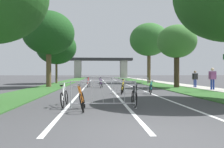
{
  "coord_description": "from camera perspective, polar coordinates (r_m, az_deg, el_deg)",
  "views": [
    {
      "loc": [
        -1.2,
        -4.47,
        1.34
      ],
      "look_at": [
        0.43,
        18.52,
        1.27
      ],
      "focal_mm": 34.37,
      "sensor_mm": 36.0,
      "label": 1
    }
  ],
  "objects": [
    {
      "name": "crowd_barrier_second",
      "position": [
        14.53,
        4.83,
        -3.05
      ],
      "size": [
        2.57,
        0.55,
        1.05
      ],
      "rotation": [
        0.0,
        0.0,
        0.04
      ],
      "color": "#ADADB2",
      "rests_on": "ground"
    },
    {
      "name": "pedestrian_waiting",
      "position": [
        18.34,
        25.16,
        -0.66
      ],
      "size": [
        0.64,
        0.35,
        1.77
      ],
      "rotation": [
        0.0,
        0.0,
        3.26
      ],
      "color": "navy",
      "rests_on": "ground"
    },
    {
      "name": "lane_stripe_left_lane",
      "position": [
        25.28,
        -6.71,
        -2.86
      ],
      "size": [
        0.14,
        41.5,
        0.01
      ],
      "primitive_type": "cube",
      "color": "silver",
      "rests_on": "ground"
    },
    {
      "name": "tree_right_oak_near",
      "position": [
        30.68,
        9.79,
        8.95
      ],
      "size": [
        5.36,
        5.36,
        8.33
      ],
      "color": "brown",
      "rests_on": "ground"
    },
    {
      "name": "tree_left_cypress_far",
      "position": [
        21.93,
        -16.49,
        10.36
      ],
      "size": [
        4.94,
        4.94,
        7.35
      ],
      "color": "brown",
      "rests_on": "ground"
    },
    {
      "name": "lane_stripe_right_lane",
      "position": [
        25.5,
        4.02,
        -2.84
      ],
      "size": [
        0.14,
        41.5,
        0.01
      ],
      "primitive_type": "cube",
      "color": "silver",
      "rests_on": "ground"
    },
    {
      "name": "sidewalk_path_right",
      "position": [
        35.14,
        11.6,
        -1.96
      ],
      "size": [
        2.05,
        71.74,
        0.08
      ],
      "primitive_type": "cube",
      "color": "#ADA89E",
      "rests_on": "ground"
    },
    {
      "name": "ground_plane",
      "position": [
        4.81,
        11.01,
        -16.0
      ],
      "size": [
        300.0,
        300.0,
        0.0
      ],
      "primitive_type": "plane",
      "color": "#3D3D3F"
    },
    {
      "name": "bicycle_yellow_2",
      "position": [
        14.0,
        2.84,
        -3.82
      ],
      "size": [
        0.63,
        1.63,
        0.99
      ],
      "rotation": [
        0.0,
        0.0,
        -0.21
      ],
      "color": "black",
      "rests_on": "ground"
    },
    {
      "name": "bicycle_teal_1",
      "position": [
        14.22,
        10.24,
        -3.78
      ],
      "size": [
        0.64,
        1.68,
        0.89
      ],
      "rotation": [
        0.0,
        0.0,
        -0.16
      ],
      "color": "black",
      "rests_on": "ground"
    },
    {
      "name": "overpass_bridge",
      "position": [
        63.82,
        -2.97,
        2.51
      ],
      "size": [
        18.77,
        3.04,
        5.91
      ],
      "color": "#2D2D30",
      "rests_on": "ground"
    },
    {
      "name": "grass_verge_left",
      "position": [
        34.15,
        -11.76,
        -2.04
      ],
      "size": [
        2.93,
        71.74,
        0.05
      ],
      "primitive_type": "cube",
      "color": "#2D5B26",
      "rests_on": "ground"
    },
    {
      "name": "bicycle_orange_0",
      "position": [
        7.96,
        -7.94,
        -6.85
      ],
      "size": [
        0.52,
        1.69,
        0.99
      ],
      "rotation": [
        0.0,
        0.0,
        3.16
      ],
      "color": "black",
      "rests_on": "ground"
    },
    {
      "name": "lane_stripe_center",
      "position": [
        25.28,
        -1.32,
        -2.86
      ],
      "size": [
        0.14,
        41.5,
        0.01
      ],
      "primitive_type": "cube",
      "color": "silver",
      "rests_on": "ground"
    },
    {
      "name": "bicycle_white_6",
      "position": [
        9.0,
        -12.57,
        -6.12
      ],
      "size": [
        0.5,
        1.65,
        0.97
      ],
      "rotation": [
        0.0,
        0.0,
        -0.01
      ],
      "color": "black",
      "rests_on": "ground"
    },
    {
      "name": "pedestrian_in_red_jacket",
      "position": [
        21.01,
        21.22,
        -0.87
      ],
      "size": [
        0.57,
        0.33,
        1.58
      ],
      "rotation": [
        0.0,
        0.0,
        0.18
      ],
      "color": "navy",
      "rests_on": "ground"
    },
    {
      "name": "crowd_barrier_third",
      "position": [
        20.43,
        -3.69,
        -2.12
      ],
      "size": [
        2.55,
        0.44,
        1.05
      ],
      "rotation": [
        0.0,
        0.0,
        -0.0
      ],
      "color": "#ADADB2",
      "rests_on": "ground"
    },
    {
      "name": "bicycle_purple_5",
      "position": [
        19.91,
        -2.88,
        -2.58
      ],
      "size": [
        0.62,
        1.69,
        0.98
      ],
      "rotation": [
        0.0,
        0.0,
        2.95
      ],
      "color": "black",
      "rests_on": "ground"
    },
    {
      "name": "bicycle_red_4",
      "position": [
        20.84,
        -6.28,
        -2.46
      ],
      "size": [
        0.54,
        1.69,
        1.02
      ],
      "rotation": [
        0.0,
        0.0,
        -0.13
      ],
      "color": "black",
      "rests_on": "ground"
    },
    {
      "name": "tree_left_oak_mid",
      "position": [
        29.19,
        -14.57,
        6.83
      ],
      "size": [
        5.19,
        5.19,
        6.95
      ],
      "color": "brown",
      "rests_on": "ground"
    },
    {
      "name": "tree_right_pine_near",
      "position": [
        20.94,
        16.82,
        8.17
      ],
      "size": [
        3.6,
        3.6,
        5.84
      ],
      "color": "#3D2D1E",
      "rests_on": "ground"
    },
    {
      "name": "bicycle_black_3",
      "position": [
        8.87,
        5.91,
        -6.21
      ],
      "size": [
        0.56,
        1.63,
        0.95
      ],
      "rotation": [
        0.0,
        0.0,
        3.09
      ],
      "color": "black",
      "rests_on": "ground"
    },
    {
      "name": "grass_verge_right",
      "position": [
        34.55,
        7.62,
        -2.02
      ],
      "size": [
        2.93,
        71.74,
        0.05
      ],
      "primitive_type": "cube",
      "color": "#2D5B26",
      "rests_on": "ground"
    },
    {
      "name": "crowd_barrier_nearest",
      "position": [
        8.31,
        -2.36,
        -5.47
      ],
      "size": [
        2.56,
        0.49,
        1.05
      ],
      "rotation": [
        0.0,
        0.0,
        -0.02
      ],
      "color": "#ADADB2",
      "rests_on": "ground"
    }
  ]
}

